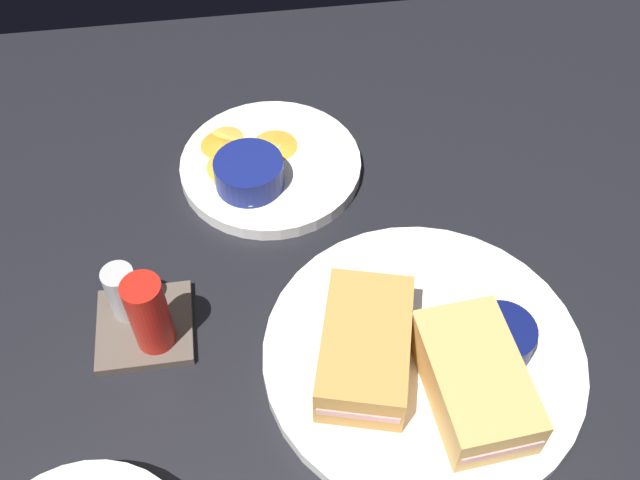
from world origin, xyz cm
name	(u,v)px	position (x,y,z in cm)	size (l,w,h in cm)	color
ground_plane	(370,356)	(0.00, 0.00, -1.50)	(110.00, 110.00, 3.00)	black
plate_sandwich_main	(423,355)	(-1.95, -4.49, 0.80)	(29.55, 29.55, 1.60)	white
sandwich_half_near	(365,347)	(-2.19, 1.12, 4.00)	(14.65, 10.80, 4.80)	#C68C42
sandwich_half_far	(474,380)	(-6.68, -7.50, 4.00)	(13.77, 8.60, 4.80)	tan
ramekin_dark_sauce	(500,338)	(-2.70, -11.09, 3.53)	(6.03, 6.03, 3.57)	#0C144C
spoon_by_dark_ramekin	(443,332)	(-0.40, -6.57, 1.96)	(5.81, 9.46, 0.80)	silver
plate_chips_companion	(271,166)	(24.25, 6.95, 0.80)	(20.29, 20.29, 1.60)	white
ramekin_light_gravy	(249,172)	(21.21, 9.49, 3.35)	(7.49, 7.49, 3.23)	navy
spoon_by_gravy_ramekin	(257,187)	(20.17, 8.79, 1.96)	(9.60, 5.41, 0.80)	silver
plantain_chip_scatter	(242,158)	(24.95, 10.12, 1.90)	(11.90, 12.59, 0.60)	orange
condiment_caddy	(142,313)	(4.60, 20.72, 3.41)	(9.00, 9.00, 9.50)	brown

